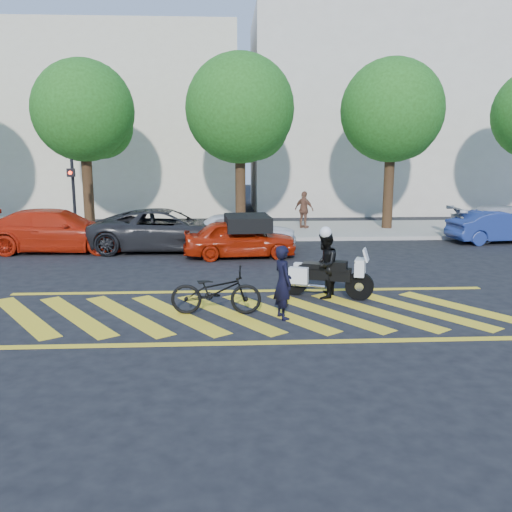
{
  "coord_description": "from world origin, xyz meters",
  "views": [
    {
      "loc": [
        -0.57,
        -11.52,
        3.56
      ],
      "look_at": [
        0.11,
        1.22,
        1.05
      ],
      "focal_mm": 38.0,
      "sensor_mm": 36.0,
      "label": 1
    }
  ],
  "objects_px": {
    "officer_bike": "(283,282)",
    "police_motorcycle": "(325,275)",
    "parked_mid_left": "(167,230)",
    "parked_mid_right": "(241,231)",
    "officer_moto": "(325,265)",
    "red_convertible": "(240,238)",
    "bicycle": "(216,291)",
    "parked_left": "(57,230)",
    "parked_far_right": "(512,223)",
    "parked_right": "(498,227)"
  },
  "relations": [
    {
      "from": "police_motorcycle",
      "to": "red_convertible",
      "type": "relative_size",
      "value": 0.58
    },
    {
      "from": "officer_moto",
      "to": "red_convertible",
      "type": "height_order",
      "value": "officer_moto"
    },
    {
      "from": "officer_bike",
      "to": "bicycle",
      "type": "xyz_separation_m",
      "value": [
        -1.43,
        0.4,
        -0.27
      ]
    },
    {
      "from": "police_motorcycle",
      "to": "parked_mid_left",
      "type": "bearing_deg",
      "value": 144.85
    },
    {
      "from": "parked_mid_left",
      "to": "parked_mid_right",
      "type": "relative_size",
      "value": 1.34
    },
    {
      "from": "bicycle",
      "to": "parked_mid_left",
      "type": "height_order",
      "value": "parked_mid_left"
    },
    {
      "from": "parked_mid_left",
      "to": "parked_far_right",
      "type": "distance_m",
      "value": 13.52
    },
    {
      "from": "officer_bike",
      "to": "officer_moto",
      "type": "bearing_deg",
      "value": -54.1
    },
    {
      "from": "officer_bike",
      "to": "parked_mid_left",
      "type": "bearing_deg",
      "value": 4.25
    },
    {
      "from": "parked_mid_left",
      "to": "parked_right",
      "type": "xyz_separation_m",
      "value": [
        12.65,
        0.97,
        -0.12
      ]
    },
    {
      "from": "parked_mid_left",
      "to": "parked_right",
      "type": "relative_size",
      "value": 1.42
    },
    {
      "from": "parked_mid_left",
      "to": "parked_far_right",
      "type": "xyz_separation_m",
      "value": [
        13.45,
        1.4,
        -0.05
      ]
    },
    {
      "from": "parked_mid_left",
      "to": "parked_right",
      "type": "height_order",
      "value": "parked_mid_left"
    },
    {
      "from": "parked_left",
      "to": "officer_bike",
      "type": "bearing_deg",
      "value": -138.8
    },
    {
      "from": "bicycle",
      "to": "red_convertible",
      "type": "xyz_separation_m",
      "value": [
        0.67,
        6.39,
        0.12
      ]
    },
    {
      "from": "police_motorcycle",
      "to": "parked_left",
      "type": "bearing_deg",
      "value": 162.12
    },
    {
      "from": "officer_bike",
      "to": "officer_moto",
      "type": "xyz_separation_m",
      "value": [
        1.18,
        1.62,
        0.02
      ]
    },
    {
      "from": "parked_mid_left",
      "to": "parked_mid_right",
      "type": "height_order",
      "value": "parked_mid_left"
    },
    {
      "from": "bicycle",
      "to": "officer_moto",
      "type": "bearing_deg",
      "value": -62.63
    },
    {
      "from": "bicycle",
      "to": "parked_right",
      "type": "xyz_separation_m",
      "value": [
        10.74,
        8.78,
        0.1
      ]
    },
    {
      "from": "red_convertible",
      "to": "parked_mid_right",
      "type": "bearing_deg",
      "value": -7.1
    },
    {
      "from": "red_convertible",
      "to": "parked_far_right",
      "type": "xyz_separation_m",
      "value": [
        10.87,
        2.82,
        0.05
      ]
    },
    {
      "from": "bicycle",
      "to": "parked_left",
      "type": "xyz_separation_m",
      "value": [
        -5.76,
        7.81,
        0.23
      ]
    },
    {
      "from": "parked_right",
      "to": "parked_far_right",
      "type": "distance_m",
      "value": 0.91
    },
    {
      "from": "officer_bike",
      "to": "parked_mid_right",
      "type": "relative_size",
      "value": 0.39
    },
    {
      "from": "officer_moto",
      "to": "parked_right",
      "type": "bearing_deg",
      "value": 153.12
    },
    {
      "from": "police_motorcycle",
      "to": "officer_moto",
      "type": "distance_m",
      "value": 0.26
    },
    {
      "from": "parked_mid_left",
      "to": "parked_mid_right",
      "type": "bearing_deg",
      "value": -88.94
    },
    {
      "from": "officer_bike",
      "to": "police_motorcycle",
      "type": "xyz_separation_m",
      "value": [
        1.2,
        1.63,
        -0.25
      ]
    },
    {
      "from": "police_motorcycle",
      "to": "parked_mid_right",
      "type": "bearing_deg",
      "value": 126.26
    },
    {
      "from": "police_motorcycle",
      "to": "parked_left",
      "type": "distance_m",
      "value": 10.66
    },
    {
      "from": "officer_bike",
      "to": "police_motorcycle",
      "type": "relative_size",
      "value": 0.72
    },
    {
      "from": "parked_right",
      "to": "parked_far_right",
      "type": "bearing_deg",
      "value": -69.6
    },
    {
      "from": "officer_moto",
      "to": "red_convertible",
      "type": "xyz_separation_m",
      "value": [
        -1.94,
        5.17,
        -0.17
      ]
    },
    {
      "from": "parked_mid_left",
      "to": "parked_far_right",
      "type": "relative_size",
      "value": 1.13
    },
    {
      "from": "police_motorcycle",
      "to": "parked_right",
      "type": "bearing_deg",
      "value": 63.13
    },
    {
      "from": "officer_bike",
      "to": "officer_moto",
      "type": "relative_size",
      "value": 0.98
    },
    {
      "from": "officer_bike",
      "to": "parked_right",
      "type": "height_order",
      "value": "officer_bike"
    },
    {
      "from": "officer_bike",
      "to": "parked_left",
      "type": "bearing_deg",
      "value": 23.31
    },
    {
      "from": "parked_left",
      "to": "parked_mid_right",
      "type": "relative_size",
      "value": 1.29
    },
    {
      "from": "parked_far_right",
      "to": "officer_bike",
      "type": "bearing_deg",
      "value": 138.11
    },
    {
      "from": "officer_bike",
      "to": "red_convertible",
      "type": "xyz_separation_m",
      "value": [
        -0.76,
        6.78,
        -0.15
      ]
    },
    {
      "from": "police_motorcycle",
      "to": "parked_right",
      "type": "height_order",
      "value": "parked_right"
    },
    {
      "from": "officer_bike",
      "to": "parked_right",
      "type": "distance_m",
      "value": 13.07
    },
    {
      "from": "parked_left",
      "to": "officer_moto",
      "type": "bearing_deg",
      "value": -128.21
    },
    {
      "from": "parked_mid_left",
      "to": "parked_far_right",
      "type": "height_order",
      "value": "parked_mid_left"
    },
    {
      "from": "officer_moto",
      "to": "parked_far_right",
      "type": "bearing_deg",
      "value": 152.02
    },
    {
      "from": "officer_bike",
      "to": "police_motorcycle",
      "type": "bearing_deg",
      "value": -54.28
    },
    {
      "from": "parked_mid_right",
      "to": "parked_mid_left",
      "type": "bearing_deg",
      "value": 87.15
    },
    {
      "from": "officer_bike",
      "to": "parked_mid_right",
      "type": "distance_m",
      "value": 8.23
    }
  ]
}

